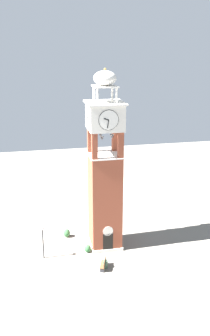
% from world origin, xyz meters
% --- Properties ---
extents(ground, '(80.00, 80.00, 0.00)m').
position_xyz_m(ground, '(0.00, 0.00, 0.00)').
color(ground, gray).
extents(clock_tower, '(3.79, 3.79, 19.23)m').
position_xyz_m(clock_tower, '(0.00, -0.00, 8.01)').
color(clock_tower, brown).
rests_on(clock_tower, ground).
extents(park_bench, '(0.93, 1.66, 0.95)m').
position_xyz_m(park_bench, '(-1.06, -4.46, 0.48)').
color(park_bench, brown).
rests_on(park_bench, ground).
extents(lamp_post, '(0.36, 0.36, 3.68)m').
position_xyz_m(lamp_post, '(-6.85, -1.39, 2.57)').
color(lamp_post, black).
rests_on(lamp_post, ground).
extents(trash_bin, '(0.52, 0.52, 0.80)m').
position_xyz_m(trash_bin, '(-0.88, -4.41, 0.40)').
color(trash_bin, '#38513D').
rests_on(trash_bin, ground).
extents(shrub_near_entry, '(0.72, 0.72, 0.88)m').
position_xyz_m(shrub_near_entry, '(-2.14, -1.14, 0.44)').
color(shrub_near_entry, '#336638').
rests_on(shrub_near_entry, ground).
extents(shrub_left_of_tower, '(1.02, 1.02, 0.85)m').
position_xyz_m(shrub_left_of_tower, '(1.25, 3.77, 0.42)').
color(shrub_left_of_tower, '#336638').
rests_on(shrub_left_of_tower, ground).
extents(shrub_behind_bench, '(0.76, 0.76, 0.97)m').
position_xyz_m(shrub_behind_bench, '(-4.02, 2.63, 0.48)').
color(shrub_behind_bench, '#336638').
rests_on(shrub_behind_bench, ground).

